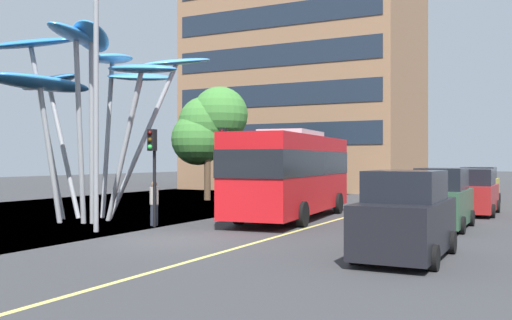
{
  "coord_description": "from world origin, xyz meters",
  "views": [
    {
      "loc": [
        10.55,
        -14.7,
        2.5
      ],
      "look_at": [
        -0.31,
        6.56,
        2.5
      ],
      "focal_mm": 40.14,
      "sensor_mm": 36.0,
      "label": 1
    }
  ],
  "objects": [
    {
      "name": "ground",
      "position": [
        -0.64,
        0.0,
        -0.05
      ],
      "size": [
        120.0,
        240.0,
        0.1
      ],
      "color": "#38383A"
    },
    {
      "name": "red_bus",
      "position": [
        0.86,
        7.6,
        2.04
      ],
      "size": [
        3.57,
        10.18,
        3.74
      ],
      "color": "red",
      "rests_on": "ground"
    },
    {
      "name": "leaf_sculpture",
      "position": [
        -6.5,
        3.42,
        6.2
      ],
      "size": [
        8.96,
        9.4,
        7.9
      ],
      "color": "#9EA0A5",
      "rests_on": "ground"
    },
    {
      "name": "traffic_light_kerb_near",
      "position": [
        -2.52,
        2.45,
        2.64
      ],
      "size": [
        0.28,
        0.42,
        3.64
      ],
      "color": "black",
      "rests_on": "ground"
    },
    {
      "name": "traffic_light_kerb_far",
      "position": [
        -2.32,
        7.31,
        2.82
      ],
      "size": [
        0.28,
        0.42,
        3.91
      ],
      "color": "black",
      "rests_on": "ground"
    },
    {
      "name": "traffic_light_island_mid",
      "position": [
        -2.65,
        10.53,
        2.34
      ],
      "size": [
        0.28,
        0.42,
        3.22
      ],
      "color": "black",
      "rests_on": "ground"
    },
    {
      "name": "car_parked_near",
      "position": [
        7.34,
        -0.08,
        1.05
      ],
      "size": [
        2.04,
        4.34,
        2.23
      ],
      "color": "black",
      "rests_on": "ground"
    },
    {
      "name": "car_parked_mid",
      "position": [
        7.11,
        6.93,
        1.03
      ],
      "size": [
        1.92,
        4.28,
        2.21
      ],
      "color": "#2D5138",
      "rests_on": "ground"
    },
    {
      "name": "car_parked_far",
      "position": [
        7.56,
        13.2,
        0.98
      ],
      "size": [
        1.94,
        4.46,
        2.09
      ],
      "color": "maroon",
      "rests_on": "ground"
    },
    {
      "name": "car_side_street",
      "position": [
        7.09,
        19.68,
        1.0
      ],
      "size": [
        2.07,
        4.2,
        2.1
      ],
      "color": "gold",
      "rests_on": "ground"
    },
    {
      "name": "street_lamp",
      "position": [
        -3.18,
        0.44,
        5.43
      ],
      "size": [
        1.37,
        0.44,
        8.73
      ],
      "color": "gray",
      "rests_on": "ground"
    },
    {
      "name": "tree_pavement_near",
      "position": [
        -8.69,
        16.29,
        4.73
      ],
      "size": [
        4.55,
        4.39,
        7.19
      ],
      "color": "brown",
      "rests_on": "ground"
    },
    {
      "name": "pedestrian",
      "position": [
        -2.82,
        2.92,
        0.85
      ],
      "size": [
        0.34,
        0.34,
        1.69
      ],
      "color": "#2D3342",
      "rests_on": "ground"
    },
    {
      "name": "backdrop_building",
      "position": [
        -8.56,
        32.93,
        9.3
      ],
      "size": [
        18.34,
        14.35,
        18.6
      ],
      "color": "#936B4C",
      "rests_on": "ground"
    }
  ]
}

